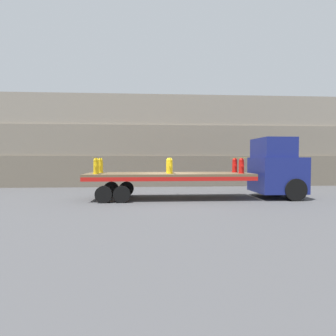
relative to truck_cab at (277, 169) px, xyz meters
name	(u,v)px	position (x,y,z in m)	size (l,w,h in m)	color
ground_plane	(169,199)	(-5.86, 0.00, -1.58)	(120.00, 120.00, 0.00)	#474749
rock_cliff	(163,142)	(-5.86, 7.48, 1.91)	(60.00, 3.30, 6.99)	#706656
truck_cab	(277,169)	(0.00, 0.00, 0.00)	(2.35, 2.56, 3.21)	navy
flatbed_trailer	(158,178)	(-6.47, 0.00, -0.49)	(8.57, 2.56, 1.35)	brown
fire_hydrant_yellow_near_0	(96,166)	(-9.55, -0.54, 0.16)	(0.33, 0.47, 0.80)	gold
fire_hydrant_yellow_far_0	(100,166)	(-9.55, 0.54, 0.16)	(0.33, 0.47, 0.80)	gold
fire_hydrant_yellow_near_1	(170,166)	(-5.86, -0.54, 0.16)	(0.33, 0.47, 0.80)	gold
fire_hydrant_yellow_far_1	(169,166)	(-5.86, 0.54, 0.16)	(0.33, 0.47, 0.80)	gold
fire_hydrant_red_near_2	(241,166)	(-2.18, -0.54, 0.16)	(0.33, 0.47, 0.80)	red
fire_hydrant_red_far_2	(235,165)	(-2.18, 0.54, 0.16)	(0.33, 0.47, 0.80)	red
cargo_strap_rear	(98,158)	(-9.55, 0.00, 0.58)	(0.05, 2.66, 0.01)	yellow
cargo_strap_middle	(169,158)	(-5.86, 0.00, 0.58)	(0.05, 2.66, 0.01)	yellow
cargo_strap_front	(238,158)	(-2.18, 0.00, 0.58)	(0.05, 2.66, 0.01)	yellow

